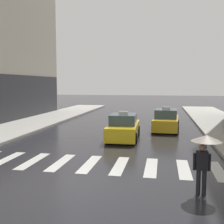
{
  "coord_description": "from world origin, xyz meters",
  "views": [
    {
      "loc": [
        3.15,
        -8.69,
        3.53
      ],
      "look_at": [
        0.08,
        8.0,
        1.83
      ],
      "focal_mm": 44.76,
      "sensor_mm": 36.0,
      "label": 1
    }
  ],
  "objects": [
    {
      "name": "ground_plane",
      "position": [
        0.0,
        0.0,
        0.0
      ],
      "size": [
        160.0,
        160.0,
        0.0
      ],
      "primitive_type": "plane",
      "color": "#26262B"
    },
    {
      "name": "crosswalk_markings",
      "position": [
        -0.0,
        3.0,
        0.0
      ],
      "size": [
        11.3,
        2.8,
        0.01
      ],
      "color": "silver",
      "rests_on": "ground"
    },
    {
      "name": "taxi_lead",
      "position": [
        0.67,
        8.91,
        0.72
      ],
      "size": [
        2.03,
        4.59,
        1.8
      ],
      "color": "yellow",
      "rests_on": "ground"
    },
    {
      "name": "taxi_second",
      "position": [
        3.4,
        12.87,
        0.72
      ],
      "size": [
        2.12,
        4.63,
        1.8
      ],
      "color": "gold",
      "rests_on": "ground"
    },
    {
      "name": "pedestrian_with_umbrella",
      "position": [
        4.47,
        0.3,
        1.52
      ],
      "size": [
        0.96,
        0.96,
        1.94
      ],
      "color": "black",
      "rests_on": "ground"
    }
  ]
}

